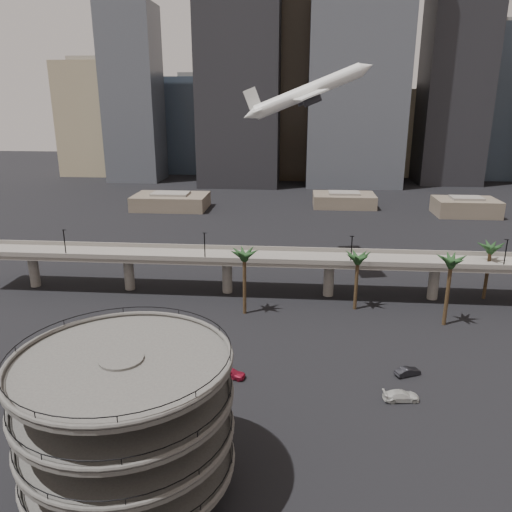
# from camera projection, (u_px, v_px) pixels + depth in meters

# --- Properties ---
(ground) EXTENTS (700.00, 700.00, 0.00)m
(ground) POSITION_uv_depth(u_px,v_px,m) (256.00, 473.00, 56.78)
(ground) COLOR black
(ground) RESTS_ON ground
(parking_ramp) EXTENTS (22.20, 22.20, 17.35)m
(parking_ramp) POSITION_uv_depth(u_px,v_px,m) (126.00, 414.00, 51.07)
(parking_ramp) COLOR #474542
(parking_ramp) RESTS_ON ground
(overpass) EXTENTS (130.00, 9.30, 14.70)m
(overpass) POSITION_uv_depth(u_px,v_px,m) (278.00, 262.00, 106.82)
(overpass) COLOR slate
(overpass) RESTS_ON ground
(palm_trees) EXTENTS (54.40, 18.40, 14.00)m
(palm_trees) POSITION_uv_depth(u_px,v_px,m) (387.00, 257.00, 96.74)
(palm_trees) COLOR #44341D
(palm_trees) RESTS_ON ground
(low_buildings) EXTENTS (135.00, 27.50, 6.80)m
(low_buildings) POSITION_uv_depth(u_px,v_px,m) (306.00, 202.00, 190.56)
(low_buildings) COLOR brown
(low_buildings) RESTS_ON ground
(skyline) EXTENTS (269.00, 86.00, 132.74)m
(skyline) POSITION_uv_depth(u_px,v_px,m) (324.00, 82.00, 247.19)
(skyline) COLOR gray
(skyline) RESTS_ON ground
(airborne_jet) EXTENTS (30.02, 27.41, 14.16)m
(airborne_jet) POSITION_uv_depth(u_px,v_px,m) (307.00, 92.00, 111.51)
(airborne_jet) COLOR silver
(airborne_jet) RESTS_ON ground
(car_a) EXTENTS (4.78, 2.66, 1.54)m
(car_a) POSITION_uv_depth(u_px,v_px,m) (231.00, 373.00, 75.92)
(car_a) COLOR maroon
(car_a) RESTS_ON ground
(car_b) EXTENTS (4.26, 2.96, 1.33)m
(car_b) POSITION_uv_depth(u_px,v_px,m) (408.00, 372.00, 76.55)
(car_b) COLOR black
(car_b) RESTS_ON ground
(car_c) EXTENTS (5.33, 2.75, 1.48)m
(car_c) POSITION_uv_depth(u_px,v_px,m) (401.00, 396.00, 70.20)
(car_c) COLOR silver
(car_c) RESTS_ON ground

